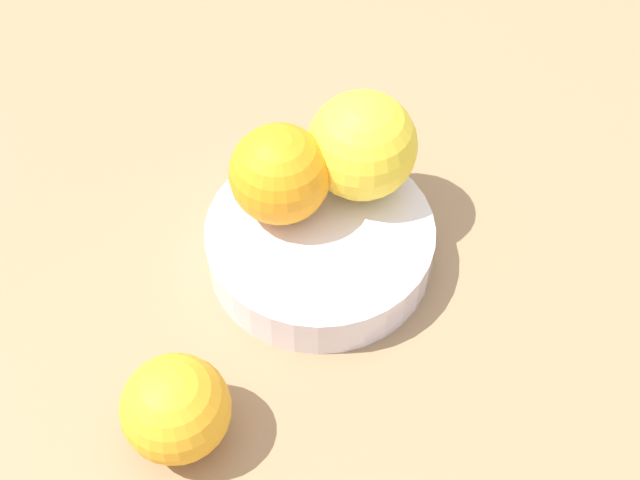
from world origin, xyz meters
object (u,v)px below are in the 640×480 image
(fruit_bowl, at_px, (320,244))
(orange_loose_0, at_px, (176,409))
(orange_in_bowl_1, at_px, (282,172))
(orange_in_bowl_0, at_px, (367,148))

(fruit_bowl, distance_m, orange_loose_0, 0.18)
(fruit_bowl, height_order, orange_in_bowl_1, orange_in_bowl_1)
(fruit_bowl, relative_size, orange_in_bowl_0, 2.09)
(orange_in_bowl_0, distance_m, orange_in_bowl_1, 0.07)
(fruit_bowl, distance_m, orange_in_bowl_0, 0.09)
(orange_in_bowl_0, bearing_deg, fruit_bowl, 85.05)
(fruit_bowl, height_order, orange_in_bowl_0, orange_in_bowl_0)
(orange_in_bowl_0, bearing_deg, orange_in_bowl_1, 51.99)
(orange_in_bowl_0, height_order, orange_in_bowl_1, orange_in_bowl_0)
(orange_in_bowl_0, xyz_separation_m, orange_loose_0, (-0.00, 0.24, -0.04))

